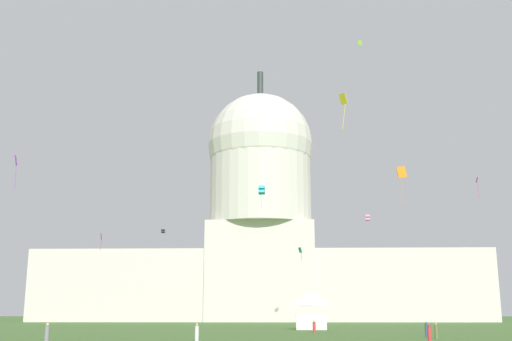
% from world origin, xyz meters
% --- Properties ---
extents(capitol_building, '(124.13, 30.47, 73.01)m').
position_xyz_m(capitol_building, '(-5.21, 150.48, 25.24)').
color(capitol_building, beige).
rests_on(capitol_building, ground_plane).
extents(event_tent, '(4.71, 4.27, 5.60)m').
position_xyz_m(event_tent, '(4.41, 69.96, 2.86)').
color(event_tent, white).
rests_on(event_tent, ground_plane).
extents(person_red_edge_west, '(0.42, 0.42, 1.59)m').
position_xyz_m(person_red_edge_west, '(12.27, 29.84, 0.75)').
color(person_red_edge_west, red).
rests_on(person_red_edge_west, ground_plane).
extents(person_denim_near_tent, '(0.53, 0.53, 1.65)m').
position_xyz_m(person_denim_near_tent, '(14.80, 41.43, 0.74)').
color(person_denim_near_tent, '#3D5684').
rests_on(person_denim_near_tent, ground_plane).
extents(person_white_back_center, '(0.36, 0.36, 1.54)m').
position_xyz_m(person_white_back_center, '(-7.75, 32.10, 0.71)').
color(person_white_back_center, silver).
rests_on(person_white_back_center, ground_plane).
extents(person_red_near_tree_east, '(0.40, 0.40, 1.52)m').
position_xyz_m(person_red_near_tree_east, '(4.09, 56.51, 0.69)').
color(person_red_near_tree_east, red).
rests_on(person_red_near_tree_east, ground_plane).
extents(person_olive_edge_east, '(0.39, 0.39, 1.45)m').
position_xyz_m(person_olive_edge_east, '(15.07, 38.82, 0.67)').
color(person_olive_edge_east, olive).
rests_on(person_olive_edge_east, ground_plane).
extents(person_grey_mid_left, '(0.54, 0.54, 1.64)m').
position_xyz_m(person_grey_mid_left, '(-19.31, 26.74, 0.75)').
color(person_grey_mid_left, gray).
rests_on(person_grey_mid_left, ground_plane).
extents(kite_orange_low, '(1.06, 0.39, 3.57)m').
position_xyz_m(kite_orange_low, '(11.22, 32.55, 15.06)').
color(kite_orange_low, orange).
extents(kite_lime_high, '(0.93, 0.64, 1.01)m').
position_xyz_m(kite_lime_high, '(13.88, 74.01, 47.37)').
color(kite_lime_high, '#8CD133').
extents(kite_red_mid, '(0.50, 0.71, 3.83)m').
position_xyz_m(kite_red_mid, '(-39.40, 110.89, 18.47)').
color(kite_red_mid, red).
extents(kite_violet_mid, '(0.54, 0.78, 4.67)m').
position_xyz_m(kite_violet_mid, '(-34.59, 52.80, 21.41)').
color(kite_violet_mid, purple).
extents(kite_pink_mid, '(0.92, 0.95, 1.09)m').
position_xyz_m(kite_pink_mid, '(17.03, 94.82, 20.35)').
color(kite_pink_mid, pink).
extents(kite_black_mid, '(0.82, 0.83, 0.78)m').
position_xyz_m(kite_black_mid, '(-25.05, 107.46, 19.53)').
color(kite_black_mid, black).
extents(kite_yellow_mid, '(1.12, 1.19, 4.94)m').
position_xyz_m(kite_yellow_mid, '(8.49, 54.63, 30.06)').
color(kite_yellow_mid, yellow).
extents(kite_cyan_mid, '(1.05, 1.12, 3.55)m').
position_xyz_m(kite_cyan_mid, '(-2.92, 71.94, 21.44)').
color(kite_cyan_mid, '#33BCDB').
extents(kite_magenta_mid, '(0.37, 0.77, 4.42)m').
position_xyz_m(kite_magenta_mid, '(39.73, 98.38, 27.84)').
color(kite_magenta_mid, '#D1339E').
extents(kite_turquoise_low, '(0.62, 1.02, 2.09)m').
position_xyz_m(kite_turquoise_low, '(2.92, 68.11, 11.43)').
color(kite_turquoise_low, teal).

